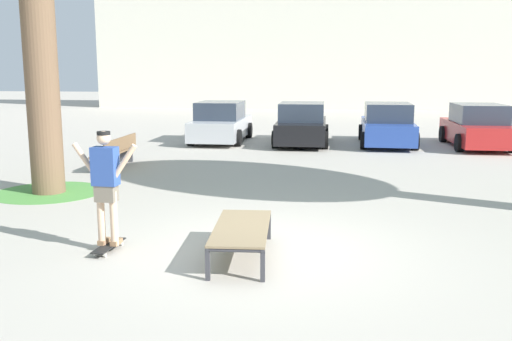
% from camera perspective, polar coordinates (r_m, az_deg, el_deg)
% --- Properties ---
extents(ground_plane, '(120.00, 120.00, 0.00)m').
position_cam_1_polar(ground_plane, '(8.48, 0.91, -8.05)').
color(ground_plane, '#B2AA9E').
extents(building_facade, '(31.80, 4.00, 10.49)m').
position_cam_1_polar(building_facade, '(40.93, 6.82, 13.67)').
color(building_facade, silver).
rests_on(building_facade, ground).
extents(skate_box, '(0.89, 1.95, 0.46)m').
position_cam_1_polar(skate_box, '(8.05, -1.47, -5.97)').
color(skate_box, '#38383D').
rests_on(skate_box, ground).
extents(skateboard, '(0.24, 0.81, 0.09)m').
position_cam_1_polar(skateboard, '(8.70, -14.65, -7.38)').
color(skateboard, black).
rests_on(skateboard, ground).
extents(skater, '(1.00, 0.30, 1.69)m').
position_cam_1_polar(skater, '(8.46, -14.95, -0.94)').
color(skater, beige).
rests_on(skater, skateboard).
extents(grass_patch_near_left, '(2.39, 2.39, 0.01)m').
position_cam_1_polar(grass_patch_near_left, '(13.20, -20.17, -2.06)').
color(grass_patch_near_left, '#519342').
rests_on(grass_patch_near_left, ground).
extents(car_silver, '(1.92, 4.20, 1.50)m').
position_cam_1_polar(car_silver, '(21.20, -3.56, 4.79)').
color(car_silver, '#B7BABF').
rests_on(car_silver, ground).
extents(car_black, '(1.96, 4.22, 1.50)m').
position_cam_1_polar(car_black, '(20.54, 4.66, 4.61)').
color(car_black, black).
rests_on(car_black, ground).
extents(car_blue, '(1.98, 4.23, 1.50)m').
position_cam_1_polar(car_blue, '(20.73, 13.12, 4.43)').
color(car_blue, '#28479E').
rests_on(car_blue, ground).
extents(car_red, '(1.97, 4.23, 1.50)m').
position_cam_1_polar(car_red, '(21.06, 21.44, 4.08)').
color(car_red, red).
rests_on(car_red, ground).
extents(park_bench, '(0.47, 2.41, 0.83)m').
position_cam_1_polar(park_bench, '(15.98, -13.98, 1.90)').
color(park_bench, brown).
rests_on(park_bench, ground).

